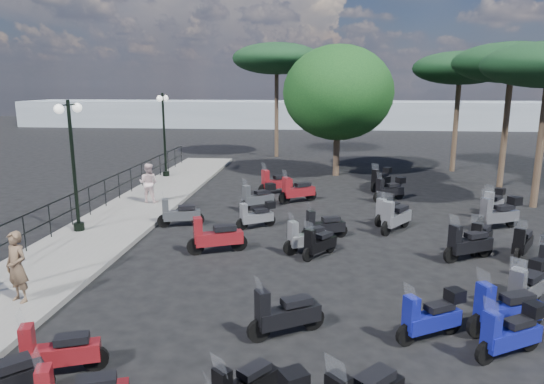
# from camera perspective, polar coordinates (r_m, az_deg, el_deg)

# --- Properties ---
(ground) EXTENTS (120.00, 120.00, 0.00)m
(ground) POSITION_cam_1_polar(r_m,az_deg,el_deg) (14.37, 2.15, -7.74)
(ground) COLOR black
(ground) RESTS_ON ground
(sidewalk) EXTENTS (3.00, 30.00, 0.15)m
(sidewalk) POSITION_cam_1_polar(r_m,az_deg,el_deg) (18.66, -17.60, -3.29)
(sidewalk) COLOR slate
(sidewalk) RESTS_ON ground
(railing) EXTENTS (0.04, 26.04, 1.10)m
(railing) POSITION_cam_1_polar(r_m,az_deg,el_deg) (18.84, -21.64, -0.86)
(railing) COLOR black
(railing) RESTS_ON sidewalk
(lamp_post_1) EXTENTS (0.40, 1.28, 4.35)m
(lamp_post_1) POSITION_cam_1_polar(r_m,az_deg,el_deg) (17.19, -22.39, 3.76)
(lamp_post_1) COLOR black
(lamp_post_1) RESTS_ON sidewalk
(lamp_post_2) EXTENTS (0.35, 1.30, 4.39)m
(lamp_post_2) POSITION_cam_1_polar(r_m,az_deg,el_deg) (26.41, -12.59, 7.21)
(lamp_post_2) COLOR black
(lamp_post_2) RESTS_ON sidewalk
(woman) EXTENTS (0.70, 0.59, 1.65)m
(woman) POSITION_cam_1_polar(r_m,az_deg,el_deg) (12.42, -27.82, -7.80)
(woman) COLOR brown
(woman) RESTS_ON sidewalk
(pedestrian_far) EXTENTS (0.84, 0.68, 1.65)m
(pedestrian_far) POSITION_cam_1_polar(r_m,az_deg,el_deg) (20.78, -14.32, 1.04)
(pedestrian_far) COLOR beige
(pedestrian_far) RESTS_ON sidewalk
(scooter_2) EXTENTS (1.75, 0.91, 1.47)m
(scooter_2) POSITION_cam_1_polar(r_m,az_deg,el_deg) (14.68, -6.64, -5.28)
(scooter_2) COLOR black
(scooter_2) RESTS_ON ground
(scooter_3) EXTENTS (1.63, 0.73, 1.33)m
(scooter_3) POSITION_cam_1_polar(r_m,az_deg,el_deg) (17.59, -10.84, -2.57)
(scooter_3) COLOR black
(scooter_3) RESTS_ON ground
(scooter_4) EXTENTS (1.34, 0.94, 1.20)m
(scooter_4) POSITION_cam_1_polar(r_m,az_deg,el_deg) (17.11, -1.83, -2.80)
(scooter_4) COLOR black
(scooter_4) RESTS_ON ground
(scooter_5) EXTENTS (1.59, 1.19, 1.48)m
(scooter_5) POSITION_cam_1_polar(r_m,az_deg,el_deg) (22.45, 0.41, 1.08)
(scooter_5) COLOR black
(scooter_5) RESTS_ON ground
(scooter_8) EXTENTS (1.01, 1.24, 1.20)m
(scooter_8) POSITION_cam_1_polar(r_m,az_deg,el_deg) (14.34, 5.55, -6.08)
(scooter_8) COLOR black
(scooter_8) RESTS_ON ground
(scooter_9) EXTENTS (1.46, 0.97, 1.31)m
(scooter_9) POSITION_cam_1_polar(r_m,az_deg,el_deg) (14.69, 4.11, -5.43)
(scooter_9) COLOR black
(scooter_9) RESTS_ON ground
(scooter_10) EXTENTS (1.40, 1.19, 1.34)m
(scooter_10) POSITION_cam_1_polar(r_m,az_deg,el_deg) (19.64, -1.65, -0.63)
(scooter_10) COLOR black
(scooter_10) RESTS_ON ground
(scooter_11) EXTENTS (1.61, 1.12, 1.47)m
(scooter_11) POSITION_cam_1_polar(r_m,az_deg,el_deg) (20.80, 2.96, 0.12)
(scooter_11) COLOR black
(scooter_11) RESTS_ON ground
(scooter_13) EXTENTS (1.53, 0.98, 1.36)m
(scooter_13) POSITION_cam_1_polar(r_m,az_deg,el_deg) (10.03, 1.51, -14.21)
(scooter_13) COLOR black
(scooter_13) RESTS_ON ground
(scooter_14) EXTENTS (1.45, 0.96, 1.28)m
(scooter_14) POSITION_cam_1_polar(r_m,az_deg,el_deg) (10.40, 18.24, -13.79)
(scooter_14) COLOR black
(scooter_14) RESTS_ON ground
(scooter_15) EXTENTS (1.52, 0.79, 1.27)m
(scooter_15) POSITION_cam_1_polar(r_m,az_deg,el_deg) (15.99, 6.10, -4.02)
(scooter_15) COLOR black
(scooter_15) RESTS_ON ground
(scooter_16) EXTENTS (1.21, 1.56, 1.48)m
(scooter_16) POSITION_cam_1_polar(r_m,az_deg,el_deg) (17.18, 14.31, -2.92)
(scooter_16) COLOR black
(scooter_16) RESTS_ON ground
(scooter_17) EXTENTS (1.12, 1.49, 1.37)m
(scooter_17) POSITION_cam_1_polar(r_m,az_deg,el_deg) (23.82, 12.69, 1.44)
(scooter_17) COLOR black
(scooter_17) RESTS_ON ground
(scooter_19) EXTENTS (1.25, 1.31, 1.36)m
(scooter_19) POSITION_cam_1_polar(r_m,az_deg,el_deg) (12.47, 27.66, -10.18)
(scooter_19) COLOR black
(scooter_19) RESTS_ON ground
(scooter_20) EXTENTS (1.17, 1.23, 1.23)m
(scooter_20) POSITION_cam_1_polar(r_m,az_deg,el_deg) (12.86, 27.72, -9.53)
(scooter_20) COLOR black
(scooter_20) RESTS_ON ground
(scooter_21) EXTENTS (1.61, 0.99, 1.41)m
(scooter_21) POSITION_cam_1_polar(r_m,az_deg,el_deg) (15.11, 22.06, -5.70)
(scooter_21) COLOR black
(scooter_21) RESTS_ON ground
(scooter_22) EXTENTS (1.13, 1.29, 1.29)m
(scooter_22) POSITION_cam_1_polar(r_m,az_deg,el_deg) (18.13, 13.51, -2.29)
(scooter_22) COLOR black
(scooter_22) RESTS_ON ground
(scooter_23) EXTENTS (1.47, 1.04, 1.32)m
(scooter_23) POSITION_cam_1_polar(r_m,az_deg,el_deg) (21.70, 13.67, 0.27)
(scooter_23) COLOR black
(scooter_23) RESTS_ON ground
(scooter_25) EXTENTS (1.73, 0.91, 1.45)m
(scooter_25) POSITION_cam_1_polar(r_m,az_deg,el_deg) (11.15, 25.70, -12.46)
(scooter_25) COLOR black
(scooter_25) RESTS_ON ground
(scooter_26) EXTENTS (0.98, 1.42, 1.29)m
(scooter_26) POSITION_cam_1_polar(r_m,az_deg,el_deg) (15.97, 27.35, -5.39)
(scooter_26) COLOR black
(scooter_26) RESTS_ON ground
(scooter_27) EXTENTS (0.85, 1.46, 1.25)m
(scooter_27) POSITION_cam_1_polar(r_m,az_deg,el_deg) (14.93, 29.39, -6.72)
(scooter_27) COLOR black
(scooter_27) RESTS_ON ground
(scooter_28) EXTENTS (1.72, 1.04, 1.48)m
(scooter_28) POSITION_cam_1_polar(r_m,az_deg,el_deg) (18.71, 25.15, -2.34)
(scooter_28) COLOR black
(scooter_28) RESTS_ON ground
(scooter_29) EXTENTS (1.15, 1.42, 1.33)m
(scooter_29) POSITION_cam_1_polar(r_m,az_deg,el_deg) (20.50, 24.62, -1.23)
(scooter_29) COLOR black
(scooter_29) RESTS_ON ground
(scooter_30) EXTENTS (1.45, 0.96, 1.28)m
(scooter_30) POSITION_cam_1_polar(r_m,az_deg,el_deg) (10.33, 26.28, -14.68)
(scooter_30) COLOR black
(scooter_30) RESTS_ON ground
(scooter_31) EXTENTS (1.53, 0.75, 1.27)m
(scooter_31) POSITION_cam_1_polar(r_m,az_deg,el_deg) (9.60, -23.90, -16.86)
(scooter_31) COLOR black
(scooter_31) RESTS_ON ground
(scooter_32) EXTENTS (0.98, 1.42, 1.29)m
(scooter_32) POSITION_cam_1_polar(r_m,az_deg,el_deg) (16.00, 23.33, -4.97)
(scooter_32) COLOR black
(scooter_32) RESTS_ON ground
(broadleaf_tree) EXTENTS (5.99, 5.99, 7.08)m
(broadleaf_tree) POSITION_cam_1_polar(r_m,az_deg,el_deg) (26.91, 7.79, 11.48)
(broadleaf_tree) COLOR #38281E
(broadleaf_tree) RESTS_ON ground
(pine_0) EXTENTS (5.28, 5.28, 6.80)m
(pine_0) POSITION_cam_1_polar(r_m,az_deg,el_deg) (29.92, 21.27, 13.39)
(pine_0) COLOR #38281E
(pine_0) RESTS_ON ground
(pine_1) EXTENTS (5.46, 5.46, 6.93)m
(pine_1) POSITION_cam_1_polar(r_m,az_deg,el_deg) (26.07, 26.40, 13.42)
(pine_1) COLOR #38281E
(pine_1) RESTS_ON ground
(pine_2) EXTENTS (6.02, 6.02, 7.73)m
(pine_2) POSITION_cam_1_polar(r_m,az_deg,el_deg) (33.89, 0.55, 15.39)
(pine_2) COLOR #38281E
(pine_2) RESTS_ON ground
(distant_hills) EXTENTS (70.00, 8.00, 3.00)m
(distant_hills) POSITION_cam_1_polar(r_m,az_deg,el_deg) (58.57, 4.97, 9.12)
(distant_hills) COLOR gray
(distant_hills) RESTS_ON ground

